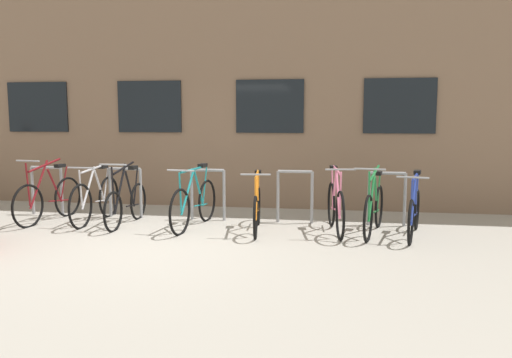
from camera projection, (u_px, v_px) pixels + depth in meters
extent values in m
plane|color=#9E998E|center=(153.00, 247.00, 7.00)|extent=(42.00, 42.00, 0.00)
cube|color=#7A604C|center=(236.00, 57.00, 12.43)|extent=(28.00, 5.46, 6.43)
cube|color=black|center=(38.00, 107.00, 10.44)|extent=(1.30, 0.04, 1.01)
cube|color=black|center=(149.00, 107.00, 10.07)|extent=(1.30, 0.04, 1.01)
cube|color=black|center=(270.00, 106.00, 9.69)|extent=(1.30, 0.04, 1.01)
cube|color=black|center=(400.00, 106.00, 9.32)|extent=(1.30, 0.04, 1.01)
cylinder|color=gray|center=(33.00, 191.00, 9.28)|extent=(0.05, 0.05, 0.87)
cylinder|color=gray|center=(62.00, 191.00, 9.19)|extent=(0.05, 0.05, 0.87)
cylinder|color=gray|center=(46.00, 167.00, 9.18)|extent=(0.57, 0.05, 0.05)
cylinder|color=gray|center=(110.00, 193.00, 9.04)|extent=(0.05, 0.05, 0.87)
cylinder|color=gray|center=(141.00, 193.00, 8.95)|extent=(0.05, 0.05, 0.87)
cylinder|color=gray|center=(125.00, 169.00, 8.95)|extent=(0.57, 0.05, 0.05)
cylinder|color=gray|center=(192.00, 195.00, 8.81)|extent=(0.05, 0.05, 0.87)
cylinder|color=gray|center=(224.00, 196.00, 8.72)|extent=(0.05, 0.05, 0.87)
cylinder|color=gray|center=(208.00, 170.00, 8.71)|extent=(0.57, 0.05, 0.05)
cylinder|color=gray|center=(278.00, 197.00, 8.58)|extent=(0.05, 0.05, 0.87)
cylinder|color=gray|center=(312.00, 198.00, 8.49)|extent=(0.05, 0.05, 0.87)
cylinder|color=gray|center=(295.00, 172.00, 8.48)|extent=(0.57, 0.05, 0.05)
cylinder|color=gray|center=(369.00, 199.00, 8.34)|extent=(0.05, 0.05, 0.87)
cylinder|color=gray|center=(405.00, 200.00, 8.25)|extent=(0.05, 0.05, 0.87)
cylinder|color=gray|center=(388.00, 173.00, 8.24)|extent=(0.57, 0.05, 0.05)
torus|color=black|center=(138.00, 202.00, 8.88)|extent=(0.05, 0.65, 0.65)
torus|color=black|center=(113.00, 212.00, 7.90)|extent=(0.05, 0.65, 0.65)
cylinder|color=black|center=(120.00, 189.00, 8.13)|extent=(0.04, 0.48, 0.77)
cylinder|color=black|center=(130.00, 189.00, 8.51)|extent=(0.04, 0.35, 0.64)
cylinder|color=black|center=(124.00, 168.00, 8.25)|extent=(0.04, 0.77, 0.16)
cylinder|color=black|center=(133.00, 205.00, 8.64)|extent=(0.03, 0.50, 0.07)
cylinder|color=black|center=(136.00, 186.00, 8.75)|extent=(0.03, 0.20, 0.59)
cylinder|color=black|center=(113.00, 189.00, 7.88)|extent=(0.03, 0.08, 0.71)
cube|color=black|center=(133.00, 168.00, 8.62)|extent=(0.10, 0.20, 0.06)
cylinder|color=gray|center=(113.00, 165.00, 7.86)|extent=(0.44, 0.03, 0.03)
torus|color=black|center=(207.00, 201.00, 8.72)|extent=(0.13, 0.72, 0.73)
torus|color=black|center=(180.00, 212.00, 7.68)|extent=(0.13, 0.72, 0.73)
cylinder|color=teal|center=(188.00, 192.00, 7.93)|extent=(0.10, 0.53, 0.67)
cylinder|color=teal|center=(199.00, 188.00, 8.34)|extent=(0.09, 0.40, 0.67)
cylinder|color=teal|center=(192.00, 170.00, 8.07)|extent=(0.15, 0.86, 0.04)
cylinder|color=teal|center=(201.00, 205.00, 8.46)|extent=(0.09, 0.55, 0.08)
cylinder|color=teal|center=(205.00, 184.00, 8.60)|extent=(0.05, 0.20, 0.60)
cylinder|color=teal|center=(180.00, 192.00, 7.67)|extent=(0.04, 0.08, 0.60)
cube|color=black|center=(203.00, 165.00, 8.47)|extent=(0.12, 0.21, 0.06)
cylinder|color=gray|center=(181.00, 170.00, 7.65)|extent=(0.44, 0.08, 0.03)
torus|color=black|center=(68.00, 197.00, 9.15)|extent=(0.14, 0.72, 0.72)
torus|color=black|center=(28.00, 206.00, 8.20)|extent=(0.14, 0.72, 0.72)
cylinder|color=maroon|center=(39.00, 184.00, 8.42)|extent=(0.10, 0.48, 0.77)
cylinder|color=maroon|center=(55.00, 186.00, 8.80)|extent=(0.08, 0.36, 0.62)
cylinder|color=maroon|center=(45.00, 165.00, 8.54)|extent=(0.14, 0.78, 0.19)
cylinder|color=maroon|center=(59.00, 201.00, 8.92)|extent=(0.09, 0.50, 0.08)
cylinder|color=maroon|center=(64.00, 182.00, 9.03)|extent=(0.05, 0.20, 0.56)
cylinder|color=maroon|center=(28.00, 185.00, 8.18)|extent=(0.04, 0.08, 0.70)
cube|color=black|center=(60.00, 166.00, 8.91)|extent=(0.13, 0.21, 0.06)
cylinder|color=gray|center=(28.00, 161.00, 8.15)|extent=(0.44, 0.09, 0.03)
torus|color=black|center=(379.00, 207.00, 8.24)|extent=(0.19, 0.69, 0.70)
torus|color=black|center=(368.00, 219.00, 7.26)|extent=(0.19, 0.69, 0.70)
cylinder|color=#1E7238|center=(372.00, 194.00, 7.49)|extent=(0.15, 0.51, 0.75)
cylinder|color=#1E7238|center=(376.00, 195.00, 7.88)|extent=(0.12, 0.38, 0.60)
cylinder|color=#1E7238|center=(374.00, 173.00, 7.62)|extent=(0.22, 0.82, 0.18)
cylinder|color=#1E7238|center=(376.00, 211.00, 8.00)|extent=(0.14, 0.52, 0.07)
cylinder|color=#1E7238|center=(379.00, 191.00, 8.13)|extent=(0.07, 0.20, 0.54)
cylinder|color=#1E7238|center=(369.00, 195.00, 7.25)|extent=(0.04, 0.08, 0.68)
cube|color=black|center=(378.00, 173.00, 8.01)|extent=(0.14, 0.22, 0.06)
cylinder|color=gray|center=(370.00, 169.00, 7.22)|extent=(0.44, 0.12, 0.03)
torus|color=black|center=(331.00, 204.00, 8.35)|extent=(0.14, 0.73, 0.74)
torus|color=black|center=(340.00, 216.00, 7.37)|extent=(0.14, 0.73, 0.74)
cylinder|color=pink|center=(338.00, 193.00, 7.60)|extent=(0.10, 0.47, 0.71)
cylinder|color=pink|center=(334.00, 191.00, 7.98)|extent=(0.08, 0.35, 0.66)
cylinder|color=pink|center=(337.00, 170.00, 7.72)|extent=(0.14, 0.76, 0.08)
cylinder|color=pink|center=(333.00, 209.00, 8.11)|extent=(0.09, 0.49, 0.08)
cylinder|color=pink|center=(332.00, 187.00, 8.22)|extent=(0.05, 0.20, 0.60)
cylinder|color=pink|center=(340.00, 194.00, 7.35)|extent=(0.04, 0.08, 0.64)
cube|color=black|center=(334.00, 168.00, 8.09)|extent=(0.13, 0.21, 0.06)
cylinder|color=gray|center=(341.00, 169.00, 7.34)|extent=(0.44, 0.09, 0.03)
torus|color=black|center=(258.00, 206.00, 8.46)|extent=(0.11, 0.65, 0.65)
torus|color=black|center=(255.00, 218.00, 7.45)|extent=(0.11, 0.65, 0.65)
cylinder|color=orange|center=(256.00, 196.00, 7.69)|extent=(0.09, 0.49, 0.67)
cylinder|color=orange|center=(258.00, 194.00, 8.08)|extent=(0.07, 0.36, 0.61)
cylinder|color=orange|center=(257.00, 175.00, 7.82)|extent=(0.12, 0.79, 0.09)
cylinder|color=orange|center=(258.00, 210.00, 8.21)|extent=(0.08, 0.51, 0.07)
cylinder|color=orange|center=(258.00, 190.00, 8.33)|extent=(0.05, 0.20, 0.56)
cylinder|color=orange|center=(255.00, 197.00, 7.44)|extent=(0.04, 0.08, 0.60)
cube|color=black|center=(258.00, 172.00, 8.21)|extent=(0.12, 0.21, 0.06)
cylinder|color=gray|center=(256.00, 174.00, 7.42)|extent=(0.44, 0.07, 0.03)
torus|color=black|center=(109.00, 197.00, 9.09)|extent=(0.05, 0.74, 0.74)
torus|color=black|center=(81.00, 207.00, 8.12)|extent=(0.05, 0.74, 0.74)
cylinder|color=#B7B7BC|center=(88.00, 188.00, 8.35)|extent=(0.04, 0.48, 0.66)
cylinder|color=#B7B7BC|center=(99.00, 186.00, 8.73)|extent=(0.04, 0.35, 0.60)
cylinder|color=#B7B7BC|center=(92.00, 169.00, 8.47)|extent=(0.05, 0.77, 0.09)
cylinder|color=#B7B7BC|center=(102.00, 201.00, 8.85)|extent=(0.03, 0.50, 0.08)
cylinder|color=#B7B7BC|center=(106.00, 183.00, 8.97)|extent=(0.03, 0.20, 0.54)
cylinder|color=#B7B7BC|center=(81.00, 188.00, 8.10)|extent=(0.03, 0.08, 0.59)
cube|color=black|center=(103.00, 167.00, 8.85)|extent=(0.10, 0.20, 0.06)
cylinder|color=gray|center=(81.00, 168.00, 8.09)|extent=(0.44, 0.03, 0.03)
torus|color=black|center=(417.00, 210.00, 8.08)|extent=(0.18, 0.65, 0.66)
torus|color=black|center=(411.00, 223.00, 7.10)|extent=(0.18, 0.65, 0.66)
cylinder|color=#233893|center=(413.00, 200.00, 7.34)|extent=(0.15, 0.51, 0.67)
cylinder|color=#233893|center=(416.00, 196.00, 7.72)|extent=(0.12, 0.38, 0.65)
cylinder|color=#233893|center=(415.00, 177.00, 7.46)|extent=(0.22, 0.82, 0.05)
cylinder|color=#233893|center=(415.00, 214.00, 7.84)|extent=(0.14, 0.53, 0.07)
cylinder|color=#233893|center=(417.00, 192.00, 7.96)|extent=(0.07, 0.20, 0.59)
cylinder|color=#233893|center=(412.00, 201.00, 7.09)|extent=(0.04, 0.08, 0.60)
cube|color=black|center=(417.00, 172.00, 7.84)|extent=(0.14, 0.22, 0.06)
cylinder|color=gray|center=(413.00, 177.00, 7.07)|extent=(0.43, 0.12, 0.03)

